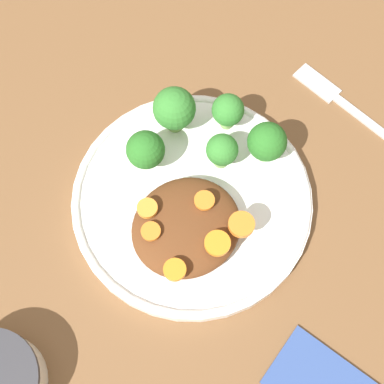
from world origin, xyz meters
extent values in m
plane|color=brown|center=(0.00, 0.00, 0.00)|extent=(4.00, 4.00, 0.00)
cylinder|color=white|center=(0.00, 0.00, 0.01)|extent=(0.26, 0.26, 0.02)
torus|color=white|center=(0.00, 0.00, 0.02)|extent=(0.26, 0.26, 0.01)
ellipsoid|color=#5B3319|center=(0.03, -0.03, 0.03)|extent=(0.11, 0.11, 0.03)
cylinder|color=#759E51|center=(-0.01, 0.05, 0.03)|extent=(0.02, 0.02, 0.02)
sphere|color=#337A2D|center=(-0.01, 0.05, 0.04)|extent=(0.03, 0.03, 0.03)
cylinder|color=#759E51|center=(-0.08, 0.04, 0.03)|extent=(0.02, 0.02, 0.02)
sphere|color=#337A2D|center=(-0.08, 0.04, 0.05)|extent=(0.05, 0.05, 0.05)
cylinder|color=#759E51|center=(-0.06, -0.01, 0.03)|extent=(0.01, 0.01, 0.02)
sphere|color=#286B23|center=(-0.06, -0.01, 0.05)|extent=(0.04, 0.04, 0.04)
cylinder|color=#759E51|center=(-0.05, 0.09, 0.03)|extent=(0.01, 0.01, 0.02)
sphere|color=#337A2D|center=(-0.05, 0.09, 0.05)|extent=(0.04, 0.04, 0.04)
cylinder|color=#7FA85B|center=(0.01, 0.09, 0.03)|extent=(0.01, 0.01, 0.02)
sphere|color=#286B23|center=(0.01, 0.09, 0.05)|extent=(0.04, 0.04, 0.04)
cylinder|color=orange|center=(0.06, 0.01, 0.05)|extent=(0.03, 0.03, 0.01)
cylinder|color=orange|center=(0.01, -0.06, 0.05)|extent=(0.02, 0.02, 0.00)
cylinder|color=orange|center=(0.06, -0.02, 0.05)|extent=(0.03, 0.03, 0.01)
cylinder|color=orange|center=(0.02, 0.00, 0.05)|extent=(0.02, 0.02, 0.00)
cylinder|color=orange|center=(0.06, -0.07, 0.05)|extent=(0.02, 0.02, 0.01)
cylinder|color=orange|center=(-0.01, -0.05, 0.05)|extent=(0.02, 0.02, 0.01)
cube|color=#B5B5B5|center=(0.07, 0.23, 0.00)|extent=(0.13, 0.03, 0.01)
cube|color=#B5B5B5|center=(-0.03, 0.21, 0.00)|extent=(0.06, 0.03, 0.01)
camera|label=1|loc=(0.17, -0.13, 0.54)|focal=50.00mm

